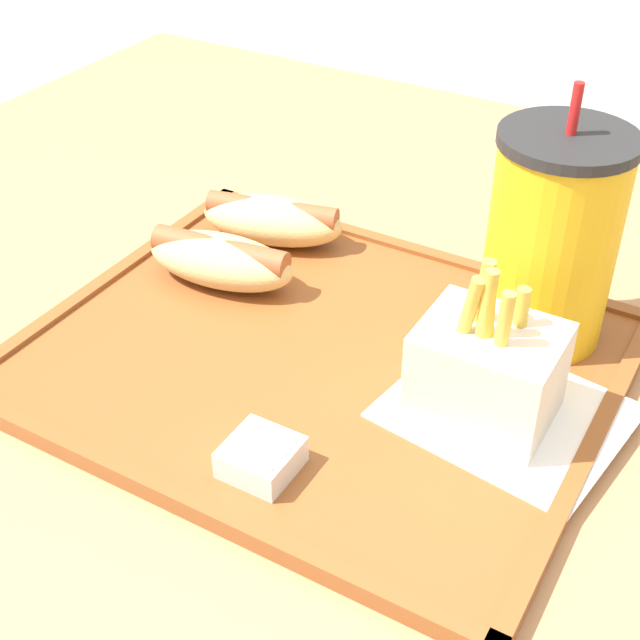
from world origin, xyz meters
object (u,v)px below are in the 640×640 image
hot_dog_far (272,218)px  sauce_cup_mayo (261,456)px  soda_cup (552,239)px  fries_carton (487,370)px  hot_dog_near (221,259)px

hot_dog_far → sauce_cup_mayo: hot_dog_far is taller
soda_cup → fries_carton: size_ratio=1.66×
soda_cup → sauce_cup_mayo: 0.26m
hot_dog_near → hot_dog_far: bearing=90.0°
fries_carton → sauce_cup_mayo: 0.16m
hot_dog_far → fries_carton: bearing=-26.5°
sauce_cup_mayo → soda_cup: bearing=66.3°
soda_cup → hot_dog_far: bearing=177.3°
fries_carton → sauce_cup_mayo: bearing=-130.3°
hot_dog_far → fries_carton: fries_carton is taller
hot_dog_far → hot_dog_near: size_ratio=1.02×
hot_dog_near → sauce_cup_mayo: hot_dog_near is taller
hot_dog_near → fries_carton: fries_carton is taller
soda_cup → hot_dog_far: (-0.24, 0.01, -0.06)m
soda_cup → fries_carton: (-0.00, -0.11, -0.04)m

